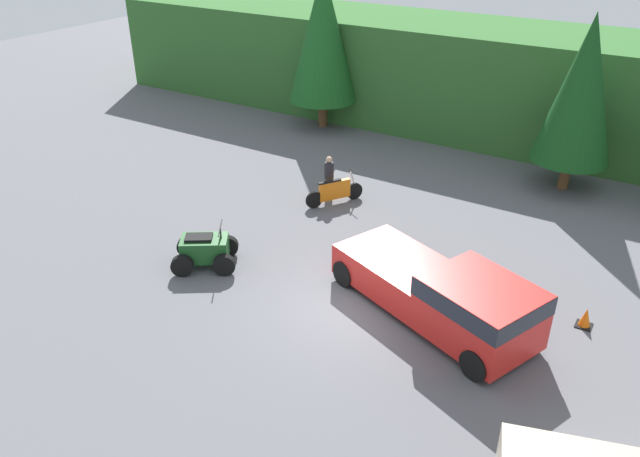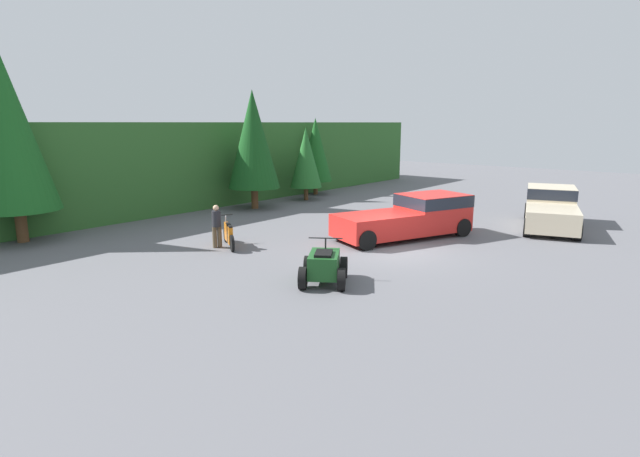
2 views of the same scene
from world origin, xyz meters
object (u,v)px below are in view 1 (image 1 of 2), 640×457
object	(u,v)px
dirt_bike	(335,192)
rider_person	(329,176)
traffic_cone	(585,318)
quad_atv	(205,250)
pickup_truck_red	(447,294)

from	to	relation	value
dirt_bike	rider_person	xyz separation A→B (m)	(-0.39, 0.23, 0.44)
rider_person	traffic_cone	xyz separation A→B (m)	(9.78, -3.08, -0.66)
quad_atv	traffic_cone	xyz separation A→B (m)	(10.54, 2.97, -0.27)
dirt_bike	quad_atv	size ratio (longest dim) A/B	0.86
quad_atv	dirt_bike	bearing A→B (deg)	44.67
pickup_truck_red	rider_person	xyz separation A→B (m)	(-6.58, 4.93, -0.03)
quad_atv	rider_person	size ratio (longest dim) A/B	1.39
dirt_bike	quad_atv	world-z (taller)	quad_atv
dirt_bike	pickup_truck_red	bearing A→B (deg)	-95.73
pickup_truck_red	traffic_cone	bearing A→B (deg)	51.75
rider_person	traffic_cone	world-z (taller)	rider_person
dirt_bike	quad_atv	distance (m)	5.92
pickup_truck_red	traffic_cone	xyz separation A→B (m)	(3.20, 1.86, -0.69)
dirt_bike	rider_person	bearing A→B (deg)	90.36
pickup_truck_red	quad_atv	world-z (taller)	pickup_truck_red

